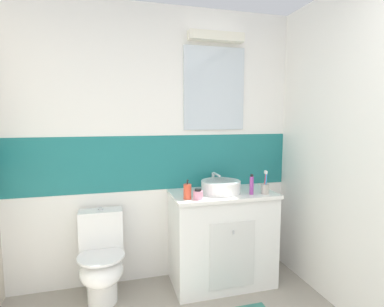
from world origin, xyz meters
The scene contains 8 objects.
wall_back_tiled centered at (0.01, 2.45, 1.26)m, with size 3.20×0.20×2.50m.
vanity_cabinet centered at (0.55, 2.15, 0.43)m, with size 0.92×0.52×0.85m.
sink_basin centered at (0.53, 2.14, 0.91)m, with size 0.35×0.39×0.15m.
toilet centered at (-0.50, 2.15, 0.35)m, with size 0.37×0.50×0.74m.
toothbrush_cup centered at (0.89, 1.99, 0.90)m, with size 0.07×0.07×0.21m.
soap_dispenser centered at (0.19, 2.01, 0.91)m, with size 0.06×0.06×0.16m.
toothpaste_tube_upright centered at (0.76, 2.01, 0.93)m, with size 0.04×0.04×0.18m.
hair_gel_jar centered at (0.27, 1.98, 0.89)m, with size 0.08×0.08×0.09m.
Camera 1 is at (-0.41, -0.33, 1.50)m, focal length 28.26 mm.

